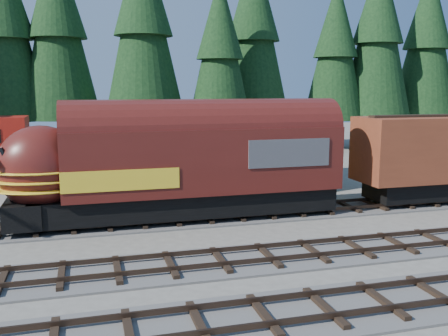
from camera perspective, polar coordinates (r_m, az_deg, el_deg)
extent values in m
plane|color=#6B665B|center=(20.55, 4.68, -8.35)|extent=(120.00, 120.00, 0.00)
cube|color=#4C4947|center=(28.65, 20.96, -3.78)|extent=(68.00, 3.20, 0.08)
cube|color=#38281E|center=(28.05, 21.86, -3.66)|extent=(68.00, 0.08, 0.16)
cube|color=#38281E|center=(29.17, 20.15, -3.08)|extent=(68.00, 0.08, 0.16)
cube|color=#4C4947|center=(37.02, -20.20, -0.88)|extent=(32.00, 3.20, 0.08)
cube|color=#38281E|center=(36.28, -20.31, -0.74)|extent=(32.00, 0.08, 0.16)
cube|color=#38281E|center=(37.70, -20.13, -0.37)|extent=(32.00, 0.08, 0.16)
cube|color=gold|center=(30.00, -2.19, 0.64)|extent=(12.00, 6.00, 3.40)
cube|color=yellow|center=(29.73, -2.21, 5.25)|extent=(11.88, 3.30, 1.44)
cube|color=white|center=(28.16, -13.76, 0.83)|extent=(0.06, 2.40, 0.60)
cone|color=black|center=(46.93, -23.79, 14.36)|extent=(6.69, 6.69, 15.24)
cone|color=black|center=(46.28, -18.49, 14.92)|extent=(6.78, 6.78, 15.45)
cone|color=black|center=(44.26, -9.22, 15.79)|extent=(6.89, 6.89, 15.70)
cone|color=black|center=(43.98, -0.48, 13.23)|extent=(5.63, 5.63, 12.82)
cone|color=black|center=(49.11, 3.39, 15.25)|extent=(6.90, 6.90, 15.72)
cone|color=black|center=(51.08, 12.62, 13.06)|extent=(5.95, 5.95, 13.54)
cone|color=black|center=(53.07, 17.15, 14.35)|extent=(6.86, 6.86, 15.62)
cone|color=black|center=(57.12, 22.18, 13.29)|extent=(6.62, 6.62, 15.08)
cube|color=black|center=(23.42, -4.09, -3.92)|extent=(13.99, 2.50, 1.08)
cube|color=#511712|center=(23.21, -2.25, 1.03)|extent=(12.76, 2.94, 2.94)
ellipsoid|color=#511712|center=(22.71, -20.14, 0.03)|extent=(3.73, 2.89, 3.63)
cube|color=#38383A|center=(24.25, 6.13, 2.16)|extent=(3.93, 3.00, 1.28)
imported|color=black|center=(28.55, -17.09, -1.87)|extent=(6.93, 4.53, 1.77)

